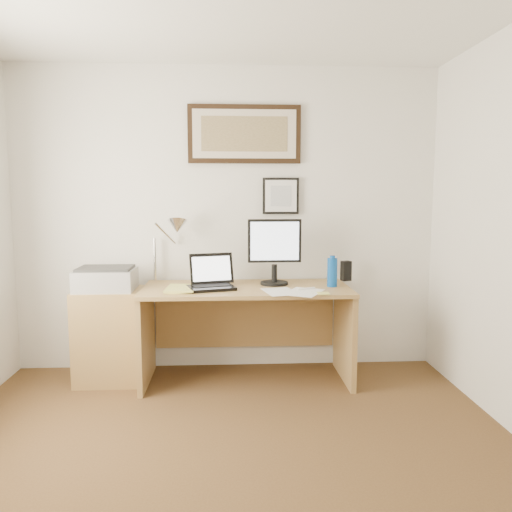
{
  "coord_description": "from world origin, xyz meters",
  "views": [
    {
      "loc": [
        0.02,
        -2.17,
        1.47
      ],
      "look_at": [
        0.21,
        1.43,
        1.02
      ],
      "focal_mm": 35.0,
      "sensor_mm": 36.0,
      "label": 1
    }
  ],
  "objects": [
    {
      "name": "paper_sheet_a",
      "position": [
        0.39,
        1.43,
        0.75
      ],
      "size": [
        0.28,
        0.35,
        0.0
      ],
      "primitive_type": "cube",
      "rotation": [
        0.0,
        0.0,
        0.21
      ],
      "color": "white",
      "rests_on": "desk"
    },
    {
      "name": "sticky_pad",
      "position": [
        0.69,
        1.32,
        0.76
      ],
      "size": [
        0.08,
        0.08,
        0.01
      ],
      "primitive_type": "cube",
      "rotation": [
        0.0,
        0.0,
        -0.03
      ],
      "color": "#DFE06A",
      "rests_on": "desk"
    },
    {
      "name": "water_bottle",
      "position": [
        0.82,
        1.62,
        0.86
      ],
      "size": [
        0.08,
        0.08,
        0.22
      ],
      "primitive_type": "cylinder",
      "color": "#0B479B",
      "rests_on": "desk"
    },
    {
      "name": "picture_small",
      "position": [
        0.45,
        1.97,
        1.45
      ],
      "size": [
        0.3,
        0.03,
        0.3
      ],
      "color": "black",
      "rests_on": "wall_back"
    },
    {
      "name": "desk_lamp",
      "position": [
        -0.41,
        1.81,
        1.19
      ],
      "size": [
        0.29,
        0.27,
        0.53
      ],
      "color": "silver",
      "rests_on": "desk"
    },
    {
      "name": "marker_pen",
      "position": [
        0.6,
        1.49,
        0.76
      ],
      "size": [
        0.14,
        0.06,
        0.02
      ],
      "primitive_type": "cylinder",
      "rotation": [
        0.0,
        1.57,
        0.35
      ],
      "color": "white",
      "rests_on": "desk"
    },
    {
      "name": "paper_sheet_b",
      "position": [
        0.56,
        1.39,
        0.75
      ],
      "size": [
        0.36,
        0.4,
        0.0
      ],
      "primitive_type": "cube",
      "rotation": [
        0.0,
        0.0,
        -0.48
      ],
      "color": "white",
      "rests_on": "desk"
    },
    {
      "name": "picture_large",
      "position": [
        0.15,
        1.97,
        1.95
      ],
      "size": [
        0.92,
        0.04,
        0.47
      ],
      "color": "black",
      "rests_on": "wall_back"
    },
    {
      "name": "lcd_monitor",
      "position": [
        0.38,
        1.72,
        1.04
      ],
      "size": [
        0.42,
        0.22,
        0.52
      ],
      "color": "black",
      "rests_on": "desk"
    },
    {
      "name": "book",
      "position": [
        -0.45,
        1.53,
        0.76
      ],
      "size": [
        0.24,
        0.31,
        0.02
      ],
      "primitive_type": "imported",
      "rotation": [
        0.0,
        0.0,
        -0.05
      ],
      "color": "#D6D564",
      "rests_on": "desk"
    },
    {
      "name": "speaker",
      "position": [
        0.99,
        1.87,
        0.83
      ],
      "size": [
        0.09,
        0.08,
        0.16
      ],
      "primitive_type": "cube",
      "rotation": [
        0.0,
        0.0,
        0.31
      ],
      "color": "black",
      "rests_on": "desk"
    },
    {
      "name": "side_cabinet",
      "position": [
        -0.92,
        1.68,
        0.36
      ],
      "size": [
        0.5,
        0.4,
        0.73
      ],
      "primitive_type": "cube",
      "color": "olive",
      "rests_on": "floor"
    },
    {
      "name": "wall_back",
      "position": [
        0.0,
        2.0,
        1.25
      ],
      "size": [
        3.5,
        0.02,
        2.5
      ],
      "primitive_type": "cube",
      "color": "silver",
      "rests_on": "ground"
    },
    {
      "name": "floor",
      "position": [
        0.0,
        0.0,
        0.0
      ],
      "size": [
        4.0,
        4.0,
        0.0
      ],
      "primitive_type": "plane",
      "color": "#4E341C",
      "rests_on": "ground"
    },
    {
      "name": "printer",
      "position": [
        -0.93,
        1.67,
        0.82
      ],
      "size": [
        0.44,
        0.34,
        0.18
      ],
      "color": "#9F9FA1",
      "rests_on": "side_cabinet"
    },
    {
      "name": "laptop",
      "position": [
        -0.12,
        1.6,
        0.81
      ],
      "size": [
        0.39,
        0.38,
        0.26
      ],
      "color": "black",
      "rests_on": "desk"
    },
    {
      "name": "desk",
      "position": [
        0.15,
        1.72,
        0.51
      ],
      "size": [
        1.6,
        0.7,
        0.75
      ],
      "color": "olive",
      "rests_on": "floor"
    },
    {
      "name": "bottle_cap",
      "position": [
        0.82,
        1.62,
        0.98
      ],
      "size": [
        0.04,
        0.04,
        0.02
      ],
      "primitive_type": "cylinder",
      "color": "#0B479B",
      "rests_on": "water_bottle"
    }
  ]
}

